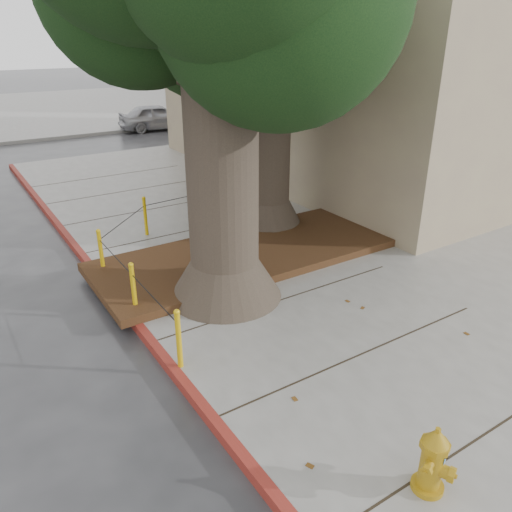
# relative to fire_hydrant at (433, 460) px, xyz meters

# --- Properties ---
(ground) EXTENTS (140.00, 140.00, 0.00)m
(ground) POSITION_rel_fire_hydrant_xyz_m (0.61, 2.14, -0.55)
(ground) COLOR #28282B
(ground) RESTS_ON ground
(sidewalk_main) EXTENTS (16.00, 26.00, 0.15)m
(sidewalk_main) POSITION_rel_fire_hydrant_xyz_m (6.61, 4.64, -0.47)
(sidewalk_main) COLOR slate
(sidewalk_main) RESTS_ON ground
(sidewalk_far) EXTENTS (16.00, 20.00, 0.15)m
(sidewalk_far) POSITION_rel_fire_hydrant_xyz_m (6.61, 32.14, -0.47)
(sidewalk_far) COLOR slate
(sidewalk_far) RESTS_ON ground
(curb_red) EXTENTS (0.14, 26.00, 0.16)m
(curb_red) POSITION_rel_fire_hydrant_xyz_m (-1.39, 4.64, -0.47)
(curb_red) COLOR maroon
(curb_red) RESTS_ON ground
(planter_bed) EXTENTS (6.40, 2.60, 0.16)m
(planter_bed) POSITION_rel_fire_hydrant_xyz_m (1.51, 6.04, -0.32)
(planter_bed) COLOR black
(planter_bed) RESTS_ON sidewalk_main
(building_corner) EXTENTS (12.00, 13.00, 10.00)m
(building_corner) POSITION_rel_fire_hydrant_xyz_m (10.61, 10.64, 4.45)
(building_corner) COLOR gray
(building_corner) RESTS_ON ground
(building_side_white) EXTENTS (10.00, 10.00, 9.00)m
(building_side_white) POSITION_rel_fire_hydrant_xyz_m (16.61, 28.14, 3.95)
(building_side_white) COLOR silver
(building_side_white) RESTS_ON ground
(building_side_grey) EXTENTS (12.00, 14.00, 12.00)m
(building_side_grey) POSITION_rel_fire_hydrant_xyz_m (22.61, 34.14, 5.45)
(building_side_grey) COLOR slate
(building_side_grey) RESTS_ON ground
(tree_far) EXTENTS (4.50, 3.80, 7.17)m
(tree_far) POSITION_rel_fire_hydrant_xyz_m (3.24, 7.47, 4.47)
(tree_far) COLOR #4C3F33
(tree_far) RESTS_ON sidewalk_main
(bollard_ring) EXTENTS (3.79, 5.39, 0.95)m
(bollard_ring) POSITION_rel_fire_hydrant_xyz_m (-0.26, 6.52, 0.11)
(bollard_ring) COLOR gold
(bollard_ring) RESTS_ON sidewalk_main
(fire_hydrant) EXTENTS (0.45, 0.45, 0.82)m
(fire_hydrant) POSITION_rel_fire_hydrant_xyz_m (0.00, 0.00, 0.00)
(fire_hydrant) COLOR #B08312
(fire_hydrant) RESTS_ON sidewalk_main
(car_silver) EXTENTS (3.91, 1.96, 1.28)m
(car_silver) POSITION_rel_fire_hydrant_xyz_m (6.13, 21.98, 0.09)
(car_silver) COLOR #A0A0A5
(car_silver) RESTS_ON ground
(car_red) EXTENTS (3.60, 1.53, 1.15)m
(car_red) POSITION_rel_fire_hydrant_xyz_m (12.69, 21.21, 0.03)
(car_red) COLOR maroon
(car_red) RESTS_ON ground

